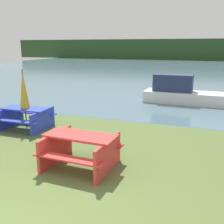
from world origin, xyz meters
name	(u,v)px	position (x,y,z in m)	size (l,w,h in m)	color
water	(186,68)	(0.00, 31.36, 0.00)	(60.00, 50.00, 0.00)	slate
far_treeline	(195,49)	(0.00, 51.36, 2.00)	(80.00, 1.60, 4.00)	#284723
picnic_table_red	(81,148)	(-0.06, 2.31, 0.47)	(1.71, 1.44, 0.80)	red
picnic_table_blue	(26,116)	(-3.15, 4.33, 0.44)	(1.64, 1.42, 0.73)	blue
umbrella_gold	(24,89)	(-3.15, 4.33, 1.36)	(0.32, 0.32, 2.02)	brown
boat	(183,93)	(1.54, 10.45, 0.50)	(4.32, 1.41, 1.39)	silver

